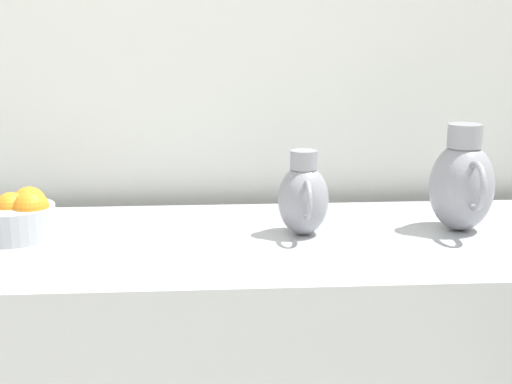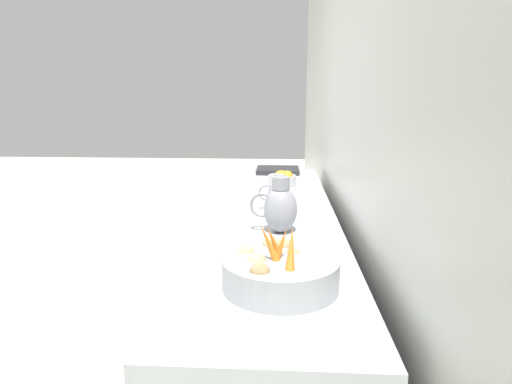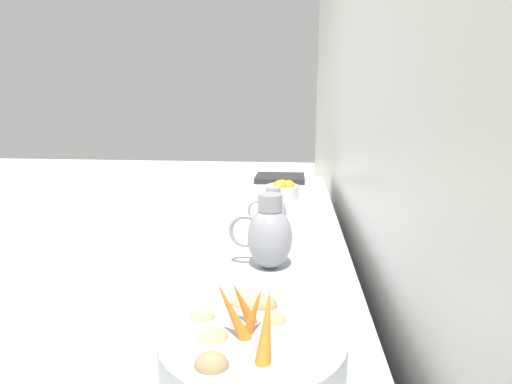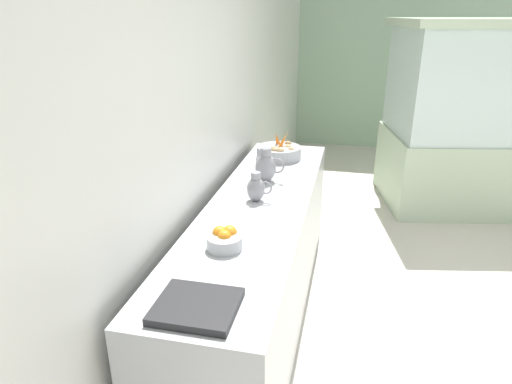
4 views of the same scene
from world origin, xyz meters
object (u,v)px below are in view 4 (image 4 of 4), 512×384
(glass_block_booth, at_px, (463,117))
(metal_pitcher_tall, at_px, (266,167))
(orange_bowl, at_px, (225,239))
(vegetable_colander, at_px, (279,152))
(metal_pitcher_short, at_px, (256,188))

(glass_block_booth, bearing_deg, metal_pitcher_tall, -128.86)
(orange_bowl, xyz_separation_m, glass_block_booth, (1.76, 3.20, 0.04))
(vegetable_colander, xyz_separation_m, orange_bowl, (-0.01, -1.61, -0.01))
(metal_pitcher_short, relative_size, glass_block_booth, 0.10)
(metal_pitcher_tall, bearing_deg, glass_block_booth, 51.14)
(metal_pitcher_short, bearing_deg, vegetable_colander, 90.73)
(vegetable_colander, distance_m, glass_block_booth, 2.37)
(vegetable_colander, distance_m, metal_pitcher_short, 0.95)
(vegetable_colander, height_order, orange_bowl, vegetable_colander)
(metal_pitcher_tall, bearing_deg, metal_pitcher_short, -88.49)
(vegetable_colander, height_order, metal_pitcher_short, vegetable_colander)
(metal_pitcher_tall, distance_m, metal_pitcher_short, 0.38)
(metal_pitcher_tall, height_order, glass_block_booth, glass_block_booth)
(metal_pitcher_tall, relative_size, glass_block_booth, 0.13)
(orange_bowl, distance_m, metal_pitcher_short, 0.66)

